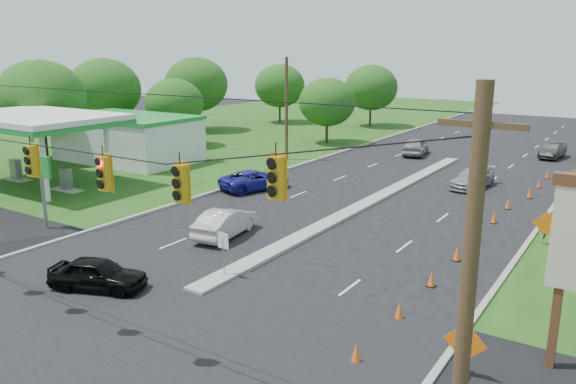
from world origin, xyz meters
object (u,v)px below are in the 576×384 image
Objects in this scene: gas_station at (114,135)px; black_sedan at (98,274)px; blue_pickup at (255,180)px; white_sedan at (225,222)px.

gas_station is 27.05m from black_sedan.
gas_station is 3.91× the size of blue_pickup.
white_sedan reaches higher than black_sedan.
black_sedan is 0.79× the size of blue_pickup.
black_sedan is (20.12, -17.98, -1.90)m from gas_station.
black_sedan is at bearing 126.24° from blue_pickup.
gas_station is 22.41m from white_sedan.
gas_station reaches higher than blue_pickup.
gas_station is 15.44m from blue_pickup.
black_sedan is at bearing 81.62° from white_sedan.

